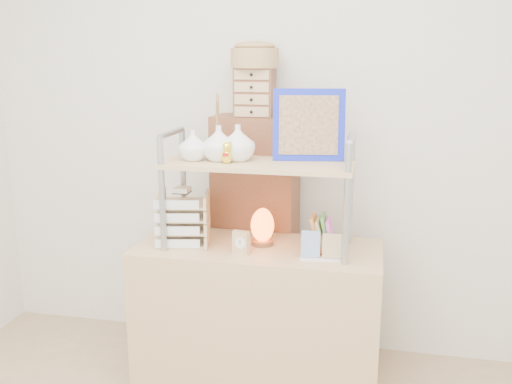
% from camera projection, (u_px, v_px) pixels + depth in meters
% --- Properties ---
extents(room_shell, '(3.42, 3.41, 2.61)m').
position_uv_depth(room_shell, '(206.00, 46.00, 1.81)').
color(room_shell, silver).
rests_on(room_shell, ground).
extents(desk, '(1.20, 0.50, 0.75)m').
position_uv_depth(desk, '(258.00, 317.00, 2.88)').
color(desk, tan).
rests_on(desk, ground).
extents(cabinet, '(0.46, 0.27, 1.35)m').
position_uv_depth(cabinet, '(256.00, 237.00, 3.18)').
color(cabinet, brown).
rests_on(cabinet, ground).
extents(hutch, '(0.90, 0.34, 0.76)m').
position_uv_depth(hutch, '(248.00, 156.00, 2.71)').
color(hutch, '#99A0A7').
rests_on(hutch, desk).
extents(letter_tray, '(0.28, 0.27, 0.29)m').
position_uv_depth(letter_tray, '(183.00, 221.00, 2.82)').
color(letter_tray, tan).
rests_on(letter_tray, desk).
extents(salt_lamp, '(0.12, 0.12, 0.19)m').
position_uv_depth(salt_lamp, '(262.00, 226.00, 2.80)').
color(salt_lamp, brown).
rests_on(salt_lamp, desk).
extents(desk_clock, '(0.09, 0.05, 0.11)m').
position_uv_depth(desk_clock, '(241.00, 243.00, 2.68)').
color(desk_clock, tan).
rests_on(desk_clock, desk).
extents(postcard_stand, '(0.19, 0.07, 0.13)m').
position_uv_depth(postcard_stand, '(320.00, 252.00, 2.61)').
color(postcard_stand, white).
rests_on(postcard_stand, desk).
extents(drawer_chest, '(0.20, 0.16, 0.25)m').
position_uv_depth(drawer_chest, '(255.00, 92.00, 2.97)').
color(drawer_chest, brown).
rests_on(drawer_chest, cabinet).
extents(woven_basket, '(0.25, 0.25, 0.10)m').
position_uv_depth(woven_basket, '(255.00, 58.00, 2.93)').
color(woven_basket, olive).
rests_on(woven_basket, drawer_chest).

